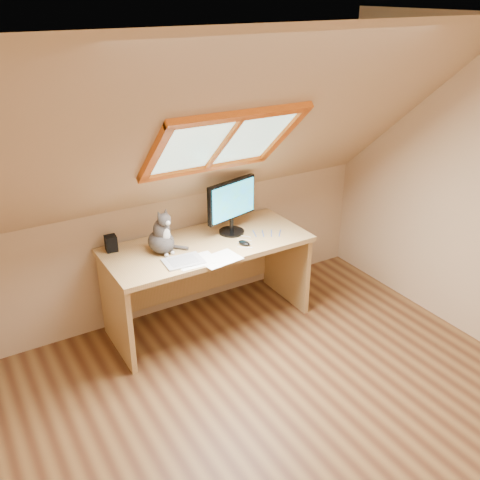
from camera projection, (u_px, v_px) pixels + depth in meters
ground at (306, 428)px, 3.41m from camera, size 3.50×3.50×0.00m
room_shell at (332, 229)px, 2.72m from camera, size 3.52×3.52×2.41m
desk at (204, 264)px, 4.33m from camera, size 1.61×0.71×0.74m
monitor at (232, 203)px, 4.23m from camera, size 0.48×0.20×0.45m
cat at (162, 237)px, 3.98m from camera, size 0.25×0.27×0.36m
desk_speaker at (111, 243)px, 4.03m from camera, size 0.09×0.09×0.12m
graphics_tablet at (183, 261)px, 3.88m from camera, size 0.30×0.22×0.01m
mouse at (244, 243)px, 4.14m from camera, size 0.09×0.12×0.03m
papers at (206, 260)px, 3.91m from camera, size 0.33×0.27×0.00m
cables at (259, 237)px, 4.27m from camera, size 0.51×0.26×0.01m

